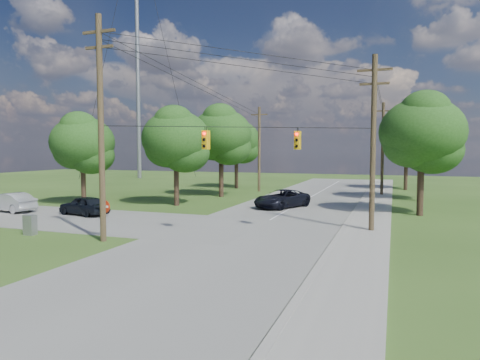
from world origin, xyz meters
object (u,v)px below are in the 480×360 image
at_px(pole_sw, 101,125).
at_px(pole_ne, 373,141).
at_px(do_not_enter_sign, 105,210).
at_px(car_cross_dark, 84,205).
at_px(car_main_north, 282,199).
at_px(pole_north_w, 259,148).
at_px(pole_north_e, 383,148).
at_px(control_cabinet, 30,225).
at_px(car_cross_silver, 11,202).

xyz_separation_m(pole_sw, pole_ne, (13.50, 7.60, -0.76)).
distance_m(pole_ne, do_not_enter_sign, 15.98).
relative_size(car_cross_dark, car_main_north, 0.78).
xyz_separation_m(pole_ne, car_main_north, (-7.72, 8.66, -4.68)).
height_order(pole_ne, pole_north_w, pole_ne).
distance_m(car_main_north, do_not_enter_sign, 16.83).
height_order(pole_north_e, control_cabinet, pole_north_e).
bearing_deg(car_cross_dark, pole_north_w, 174.79).
relative_size(pole_north_e, do_not_enter_sign, 4.64).
height_order(pole_ne, car_cross_dark, pole_ne).
bearing_deg(control_cabinet, pole_sw, -1.11).
relative_size(pole_sw, car_cross_dark, 2.82).
bearing_deg(pole_ne, pole_sw, -150.62).
bearing_deg(pole_ne, control_cabinet, -157.66).
bearing_deg(pole_sw, car_main_north, 70.44).
distance_m(car_cross_silver, car_main_north, 21.92).
relative_size(pole_ne, control_cabinet, 9.02).
bearing_deg(pole_ne, pole_north_e, 90.00).
bearing_deg(car_cross_silver, pole_sw, 73.62).
bearing_deg(pole_sw, do_not_enter_sign, 119.08).
relative_size(car_cross_silver, do_not_enter_sign, 2.12).
relative_size(pole_sw, do_not_enter_sign, 5.57).
height_order(pole_ne, control_cabinet, pole_ne).
distance_m(car_cross_silver, do_not_enter_sign, 14.83).
distance_m(pole_north_e, control_cabinet, 35.27).
bearing_deg(pole_sw, car_cross_silver, 154.66).
distance_m(pole_sw, pole_north_w, 29.62).
bearing_deg(car_cross_silver, car_main_north, 125.18).
relative_size(car_main_north, control_cabinet, 4.70).
bearing_deg(control_cabinet, car_main_north, 54.85).
relative_size(pole_north_w, car_main_north, 1.83).
xyz_separation_m(car_cross_dark, control_cabinet, (2.14, -7.16, -0.18)).
bearing_deg(car_cross_silver, pole_north_e, 139.01).
xyz_separation_m(pole_sw, car_cross_dark, (-7.21, 7.12, -5.47)).
relative_size(pole_sw, car_cross_silver, 2.62).
relative_size(car_main_north, do_not_enter_sign, 2.54).
xyz_separation_m(car_main_north, control_cabinet, (-10.85, -16.30, -0.21)).
distance_m(pole_north_w, car_cross_dark, 23.89).
bearing_deg(pole_north_w, pole_ne, -57.71).
bearing_deg(do_not_enter_sign, car_main_north, 73.56).
distance_m(car_cross_dark, car_cross_silver, 6.69).
xyz_separation_m(pole_sw, do_not_enter_sign, (-0.33, 0.60, -4.64)).
bearing_deg(car_main_north, pole_north_w, 139.05).
distance_m(pole_north_w, control_cabinet, 30.34).
height_order(car_cross_dark, car_main_north, car_main_north).
xyz_separation_m(pole_ne, pole_north_w, (-13.90, 22.00, -0.34)).
height_order(pole_sw, pole_north_w, pole_sw).
bearing_deg(pole_north_w, car_cross_dark, -106.87).
height_order(pole_sw, car_cross_dark, pole_sw).
bearing_deg(car_main_north, car_cross_dark, -120.68).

